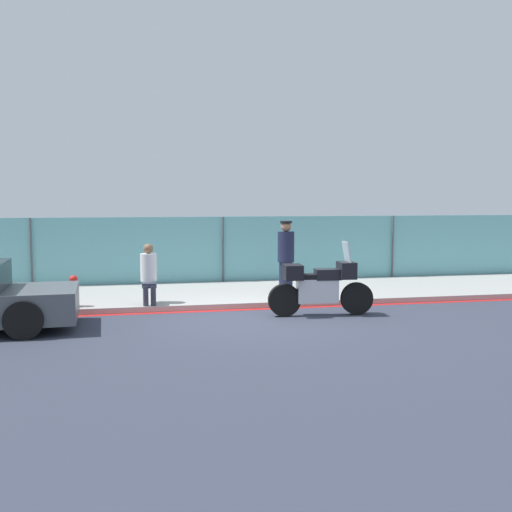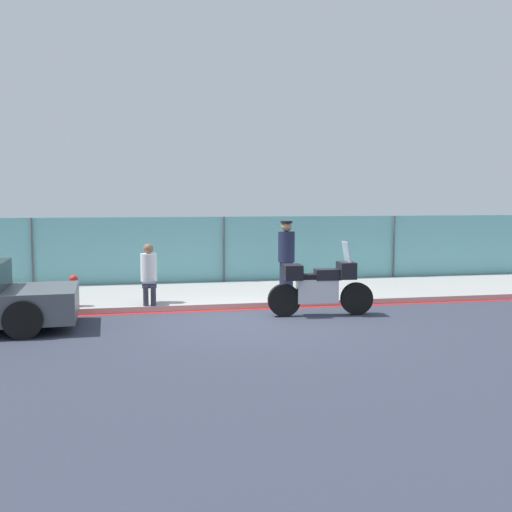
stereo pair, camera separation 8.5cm
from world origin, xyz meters
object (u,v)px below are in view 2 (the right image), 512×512
object	(u,v)px
motorcycle	(320,286)
person_seated_on_curb	(149,270)
officer_standing	(286,256)
fire_hydrant	(74,291)

from	to	relation	value
motorcycle	person_seated_on_curb	bearing A→B (deg)	160.47
officer_standing	person_seated_on_curb	world-z (taller)	officer_standing
motorcycle	officer_standing	world-z (taller)	officer_standing
motorcycle	fire_hydrant	size ratio (longest dim) A/B	3.31
officer_standing	person_seated_on_curb	xyz separation A→B (m)	(-3.32, -0.98, -0.16)
officer_standing	person_seated_on_curb	distance (m)	3.47
person_seated_on_curb	fire_hydrant	world-z (taller)	person_seated_on_curb
motorcycle	officer_standing	xyz separation A→B (m)	(-0.08, 2.46, 0.39)
motorcycle	officer_standing	size ratio (longest dim) A/B	1.27
officer_standing	fire_hydrant	world-z (taller)	officer_standing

